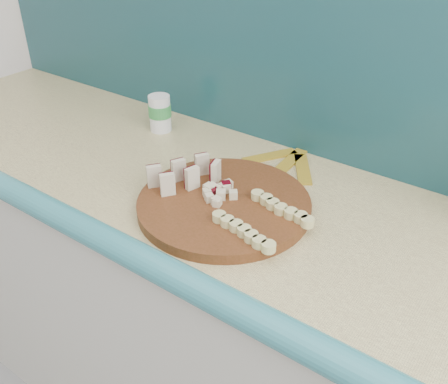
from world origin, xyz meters
TOP-DOWN VIEW (x-y plane):
  - kitchen_counter at (0.10, 1.50)m, footprint 2.20×0.63m
  - backsplash at (0.10, 1.79)m, footprint 2.20×0.02m
  - cutting_board at (0.16, 1.43)m, footprint 0.45×0.45m
  - apple_wedges at (0.05, 1.43)m, footprint 0.12×0.15m
  - apple_chunks at (0.14, 1.44)m, footprint 0.06×0.06m
  - banana_slices at (0.28, 1.41)m, footprint 0.19×0.17m
  - canister at (-0.22, 1.65)m, footprint 0.06×0.06m
  - banana_peel at (0.17, 1.70)m, footprint 0.21×0.17m

SIDE VIEW (x-z plane):
  - kitchen_counter at x=0.10m, z-range 0.00..0.91m
  - banana_peel at x=0.17m, z-range 0.91..0.92m
  - cutting_board at x=0.16m, z-range 0.91..0.93m
  - banana_slices at x=0.28m, z-range 0.93..0.95m
  - apple_chunks at x=0.14m, z-range 0.93..0.95m
  - apple_wedges at x=0.05m, z-range 0.93..0.99m
  - canister at x=-0.22m, z-range 0.91..1.02m
  - backsplash at x=0.10m, z-range 0.91..1.41m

